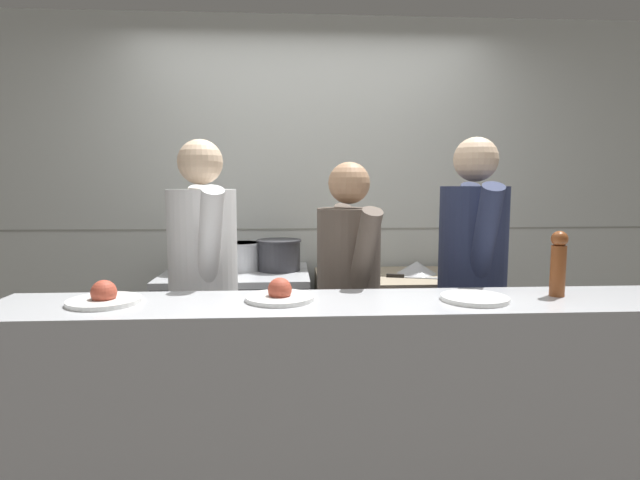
# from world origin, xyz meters

# --- Properties ---
(wall_back_tiled) EXTENTS (8.00, 0.06, 2.60)m
(wall_back_tiled) POSITION_xyz_m (0.00, 1.43, 1.30)
(wall_back_tiled) COLOR silver
(wall_back_tiled) RESTS_ON ground_plane
(oven_range) EXTENTS (0.90, 0.71, 0.92)m
(oven_range) POSITION_xyz_m (-0.48, 1.03, 0.46)
(oven_range) COLOR #38383D
(oven_range) RESTS_ON ground_plane
(prep_counter) EXTENTS (1.10, 0.65, 0.88)m
(prep_counter) POSITION_xyz_m (0.58, 1.03, 0.44)
(prep_counter) COLOR gray
(prep_counter) RESTS_ON ground_plane
(pass_counter) EXTENTS (2.83, 0.45, 1.00)m
(pass_counter) POSITION_xyz_m (0.11, -0.17, 0.50)
(pass_counter) COLOR #B7BABF
(pass_counter) RESTS_ON ground_plane
(stock_pot) EXTENTS (0.28, 0.28, 0.24)m
(stock_pot) POSITION_xyz_m (-0.74, 1.03, 1.04)
(stock_pot) COLOR beige
(stock_pot) RESTS_ON oven_range
(sauce_pot) EXTENTS (0.24, 0.24, 0.18)m
(sauce_pot) POSITION_xyz_m (-0.44, 1.08, 1.01)
(sauce_pot) COLOR #B7BABF
(sauce_pot) RESTS_ON oven_range
(braising_pot) EXTENTS (0.28, 0.28, 0.20)m
(braising_pot) POSITION_xyz_m (-0.21, 1.07, 1.02)
(braising_pot) COLOR #2D2D33
(braising_pot) RESTS_ON oven_range
(mixing_bowl_steel) EXTENTS (0.25, 0.25, 0.08)m
(mixing_bowl_steel) POSITION_xyz_m (0.69, 1.08, 0.92)
(mixing_bowl_steel) COLOR #B7BABF
(mixing_bowl_steel) RESTS_ON prep_counter
(chefs_knife) EXTENTS (0.35, 0.12, 0.02)m
(chefs_knife) POSITION_xyz_m (0.61, 0.93, 0.89)
(chefs_knife) COLOR #B7BABF
(chefs_knife) RESTS_ON prep_counter
(plated_dish_main) EXTENTS (0.28, 0.28, 0.10)m
(plated_dish_main) POSITION_xyz_m (-0.86, -0.15, 1.03)
(plated_dish_main) COLOR white
(plated_dish_main) RESTS_ON pass_counter
(plated_dish_appetiser) EXTENTS (0.27, 0.27, 0.10)m
(plated_dish_appetiser) POSITION_xyz_m (-0.18, -0.13, 1.03)
(plated_dish_appetiser) COLOR white
(plated_dish_appetiser) RESTS_ON pass_counter
(plated_dish_dessert) EXTENTS (0.27, 0.27, 0.02)m
(plated_dish_dessert) POSITION_xyz_m (0.59, -0.18, 1.01)
(plated_dish_dessert) COLOR white
(plated_dish_dessert) RESTS_ON pass_counter
(pepper_mill) EXTENTS (0.07, 0.07, 0.27)m
(pepper_mill) POSITION_xyz_m (0.96, -0.13, 1.14)
(pepper_mill) COLOR brown
(pepper_mill) RESTS_ON pass_counter
(chef_head_cook) EXTENTS (0.44, 0.72, 1.68)m
(chef_head_cook) POSITION_xyz_m (-0.57, 0.42, 0.94)
(chef_head_cook) COLOR black
(chef_head_cook) RESTS_ON ground_plane
(chef_sous) EXTENTS (0.39, 0.69, 1.57)m
(chef_sous) POSITION_xyz_m (0.16, 0.38, 0.88)
(chef_sous) COLOR black
(chef_sous) RESTS_ON ground_plane
(chef_line) EXTENTS (0.38, 0.75, 1.70)m
(chef_line) POSITION_xyz_m (0.80, 0.41, 0.95)
(chef_line) COLOR black
(chef_line) RESTS_ON ground_plane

